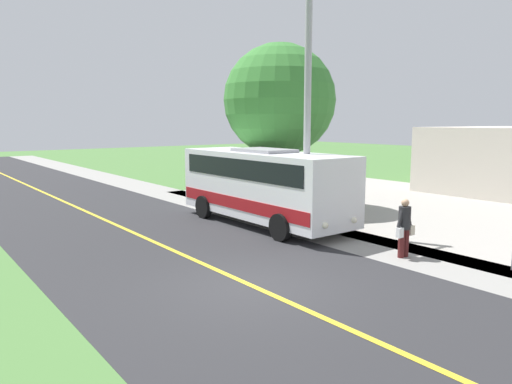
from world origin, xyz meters
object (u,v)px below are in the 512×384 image
at_px(street_light_pole, 305,101).
at_px(shuttle_bus_front, 264,183).
at_px(tree_curbside, 279,100).
at_px(pedestrian_with_bags, 404,226).

bearing_deg(street_light_pole, shuttle_bus_front, -77.06).
height_order(street_light_pole, tree_curbside, street_light_pole).
bearing_deg(shuttle_bus_front, street_light_pole, 102.94).
xyz_separation_m(street_light_pole, tree_curbside, (-2.52, -4.33, 0.23)).
xyz_separation_m(pedestrian_with_bags, street_light_pole, (-0.00, -4.16, 3.61)).
xyz_separation_m(shuttle_bus_front, street_light_pole, (-0.40, 1.74, 2.95)).
relative_size(shuttle_bus_front, pedestrian_with_bags, 4.62).
height_order(shuttle_bus_front, pedestrian_with_bags, shuttle_bus_front).
bearing_deg(shuttle_bus_front, pedestrian_with_bags, 93.86).
relative_size(street_light_pole, tree_curbside, 1.14).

